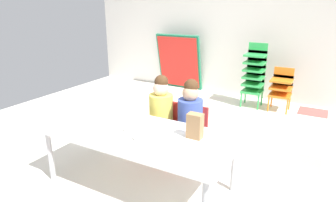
# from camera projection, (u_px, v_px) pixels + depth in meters

# --- Properties ---
(ground_plane) EXTENTS (6.18, 5.28, 0.02)m
(ground_plane) POSITION_uv_depth(u_px,v_px,m) (171.00, 152.00, 3.49)
(ground_plane) COLOR silver
(back_wall) EXTENTS (6.18, 0.10, 2.77)m
(back_wall) POSITION_uv_depth(u_px,v_px,m) (243.00, 19.00, 5.25)
(back_wall) COLOR beige
(back_wall) RESTS_ON ground_plane
(craft_table) EXTENTS (1.75, 0.81, 0.54)m
(craft_table) POSITION_uv_depth(u_px,v_px,m) (139.00, 136.00, 2.69)
(craft_table) COLOR white
(craft_table) RESTS_ON ground_plane
(seated_child_near_camera) EXTENTS (0.32, 0.31, 0.92)m
(seated_child_near_camera) POSITION_uv_depth(u_px,v_px,m) (161.00, 108.00, 3.26)
(seated_child_near_camera) COLOR red
(seated_child_near_camera) RESTS_ON ground_plane
(seated_child_middle_seat) EXTENTS (0.34, 0.34, 0.92)m
(seated_child_middle_seat) POSITION_uv_depth(u_px,v_px,m) (190.00, 114.00, 3.10)
(seated_child_middle_seat) COLOR red
(seated_child_middle_seat) RESTS_ON ground_plane
(kid_chair_green_stack) EXTENTS (0.32, 0.30, 1.04)m
(kid_chair_green_stack) POSITION_uv_depth(u_px,v_px,m) (255.00, 72.00, 4.86)
(kid_chair_green_stack) COLOR green
(kid_chair_green_stack) RESTS_ON ground_plane
(kid_chair_orange_stack) EXTENTS (0.32, 0.30, 0.68)m
(kid_chair_orange_stack) POSITION_uv_depth(u_px,v_px,m) (281.00, 86.00, 4.71)
(kid_chair_orange_stack) COLOR orange
(kid_chair_orange_stack) RESTS_ON ground_plane
(folded_activity_table) EXTENTS (0.90, 0.29, 1.09)m
(folded_activity_table) POSITION_uv_depth(u_px,v_px,m) (179.00, 62.00, 5.88)
(folded_activity_table) COLOR #19724C
(folded_activity_table) RESTS_ON ground_plane
(paper_bag_brown) EXTENTS (0.13, 0.09, 0.22)m
(paper_bag_brown) POSITION_uv_depth(u_px,v_px,m) (195.00, 126.00, 2.54)
(paper_bag_brown) COLOR #9E754C
(paper_bag_brown) RESTS_ON craft_table
(paper_plate_near_edge) EXTENTS (0.18, 0.18, 0.01)m
(paper_plate_near_edge) POSITION_uv_depth(u_px,v_px,m) (128.00, 130.00, 2.71)
(paper_plate_near_edge) COLOR white
(paper_plate_near_edge) RESTS_ON craft_table
(donut_powdered_on_plate) EXTENTS (0.10, 0.10, 0.03)m
(donut_powdered_on_plate) POSITION_uv_depth(u_px,v_px,m) (128.00, 128.00, 2.71)
(donut_powdered_on_plate) COLOR white
(donut_powdered_on_plate) RESTS_ON craft_table
(donut_powdered_loose) EXTENTS (0.12, 0.12, 0.03)m
(donut_powdered_loose) POSITION_uv_depth(u_px,v_px,m) (139.00, 137.00, 2.55)
(donut_powdered_loose) COLOR white
(donut_powdered_loose) RESTS_ON craft_table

